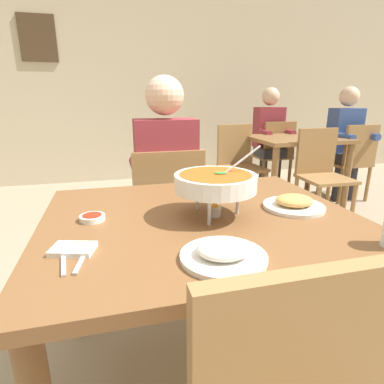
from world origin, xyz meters
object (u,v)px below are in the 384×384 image
at_px(curry_bowl, 215,183).
at_px(sauce_dish, 92,218).
at_px(dining_table_far, 296,149).
at_px(chair_bg_corner, 321,169).
at_px(patron_bg_left, 346,137).
at_px(rice_plate, 224,253).
at_px(chair_bg_right, 238,160).
at_px(diner_main, 165,172).
at_px(patron_bg_middle, 270,133).
at_px(chair_bg_middle, 274,152).
at_px(dining_table_main, 202,243).
at_px(appetizer_plate, 294,203).
at_px(chair_bg_left, 352,158).
at_px(chair_diner_main, 167,210).

relative_size(curry_bowl, sauce_dish, 3.69).
xyz_separation_m(dining_table_far, chair_bg_corner, (-0.04, -0.52, -0.12)).
bearing_deg(patron_bg_left, rice_plate, -134.95).
bearing_deg(chair_bg_right, curry_bowl, -114.92).
relative_size(diner_main, patron_bg_left, 1.00).
height_order(rice_plate, patron_bg_middle, patron_bg_middle).
height_order(patron_bg_left, patron_bg_middle, same).
height_order(curry_bowl, chair_bg_middle, curry_bowl).
xyz_separation_m(dining_table_main, rice_plate, (-0.04, -0.33, 0.13)).
bearing_deg(chair_bg_middle, sauce_dish, -130.03).
bearing_deg(diner_main, sauce_dish, -117.72).
relative_size(diner_main, appetizer_plate, 5.46).
distance_m(curry_bowl, sauce_dish, 0.46).
xyz_separation_m(appetizer_plate, chair_bg_middle, (1.37, 2.62, -0.27)).
bearing_deg(chair_bg_left, curry_bowl, -139.93).
xyz_separation_m(appetizer_plate, patron_bg_middle, (1.30, 2.65, -0.04)).
relative_size(dining_table_main, appetizer_plate, 4.82).
bearing_deg(patron_bg_left, diner_main, -151.90).
relative_size(chair_diner_main, rice_plate, 3.75).
bearing_deg(dining_table_far, rice_plate, -126.10).
bearing_deg(patron_bg_left, sauce_dish, -143.85).
relative_size(chair_bg_left, chair_bg_right, 1.00).
xyz_separation_m(diner_main, sauce_dish, (-0.40, -0.75, 0.03)).
bearing_deg(chair_bg_right, patron_bg_middle, 36.67).
distance_m(appetizer_plate, chair_bg_middle, 2.97).
bearing_deg(appetizer_plate, patron_bg_left, 46.38).
distance_m(chair_bg_left, chair_bg_right, 1.35).
relative_size(curry_bowl, chair_bg_middle, 0.37).
distance_m(dining_table_main, rice_plate, 0.36).
distance_m(appetizer_plate, sauce_dish, 0.78).
relative_size(patron_bg_left, patron_bg_middle, 1.00).
xyz_separation_m(rice_plate, chair_bg_middle, (1.79, 2.94, -0.27)).
bearing_deg(diner_main, dining_table_far, 36.33).
distance_m(sauce_dish, patron_bg_left, 3.41).
xyz_separation_m(rice_plate, chair_bg_left, (2.43, 2.30, -0.27)).
bearing_deg(rice_plate, chair_diner_main, 88.16).
relative_size(chair_diner_main, patron_bg_left, 0.69).
relative_size(appetizer_plate, dining_table_far, 0.24).
xyz_separation_m(dining_table_far, patron_bg_middle, (-0.04, 0.57, 0.12)).
relative_size(appetizer_plate, chair_bg_corner, 0.27).
height_order(diner_main, curry_bowl, diner_main).
xyz_separation_m(curry_bowl, chair_bg_left, (2.35, 1.97, -0.38)).
height_order(rice_plate, patron_bg_left, patron_bg_left).
distance_m(rice_plate, chair_bg_corner, 2.56).
bearing_deg(patron_bg_middle, chair_bg_corner, -89.93).
bearing_deg(dining_table_main, sauce_dish, 171.98).
distance_m(chair_diner_main, chair_bg_corner, 1.85).
xyz_separation_m(rice_plate, appetizer_plate, (0.41, 0.32, 0.00)).
relative_size(appetizer_plate, patron_bg_left, 0.18).
bearing_deg(patron_bg_left, chair_bg_middle, 138.42).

